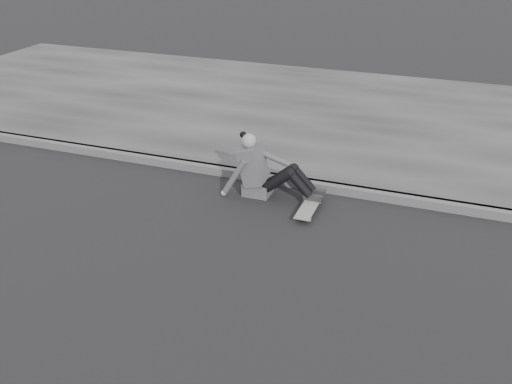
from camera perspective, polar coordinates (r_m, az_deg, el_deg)
curb at (r=7.87m, az=23.92°, el=-2.13°), size 24.00×0.16×0.12m
sidewalk at (r=10.64m, az=23.49°, el=5.29°), size 24.00×6.00×0.12m
skateboard at (r=7.41m, az=5.37°, el=-1.44°), size 0.20×0.78×0.09m
seated_woman at (r=7.68m, az=0.66°, el=2.16°), size 1.38×0.46×0.88m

